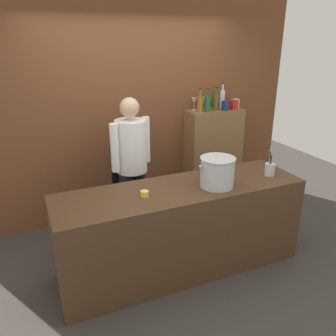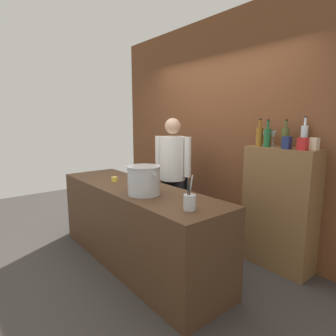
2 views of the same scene
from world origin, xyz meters
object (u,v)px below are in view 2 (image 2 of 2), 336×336
(chef, at_px, (173,170))
(wine_bottle_green, at_px, (267,137))
(wine_bottle_clear, at_px, (304,136))
(spice_tin_red, at_px, (303,144))
(wine_glass_tall, at_px, (265,135))
(spice_tin_cream, at_px, (314,144))
(utensil_crock, at_px, (190,202))
(butter_jar, at_px, (114,179))
(spice_tin_navy, at_px, (287,143))
(wine_bottle_olive, at_px, (285,137))
(wine_bottle_amber, at_px, (259,136))
(stockpot_large, at_px, (144,180))
(wine_glass_wide, at_px, (273,135))

(chef, xyz_separation_m, wine_bottle_green, (1.16, 0.37, 0.49))
(wine_bottle_clear, height_order, spice_tin_red, wine_bottle_clear)
(chef, relative_size, wine_bottle_clear, 5.09)
(wine_glass_tall, bearing_deg, spice_tin_cream, -7.52)
(utensil_crock, height_order, wine_glass_tall, wine_glass_tall)
(butter_jar, distance_m, spice_tin_navy, 1.97)
(wine_bottle_clear, bearing_deg, chef, -160.27)
(chef, height_order, spice_tin_red, chef)
(spice_tin_red, bearing_deg, spice_tin_cream, 47.07)
(wine_bottle_olive, height_order, spice_tin_navy, wine_bottle_olive)
(butter_jar, relative_size, wine_bottle_amber, 0.24)
(wine_bottle_green, height_order, wine_glass_tall, wine_bottle_green)
(utensil_crock, relative_size, spice_tin_cream, 2.44)
(stockpot_large, xyz_separation_m, wine_glass_tall, (0.46, 1.37, 0.42))
(chef, relative_size, wine_glass_wide, 9.40)
(wine_bottle_green, relative_size, spice_tin_cream, 2.45)
(wine_bottle_amber, distance_m, wine_bottle_olive, 0.28)
(spice_tin_navy, bearing_deg, wine_bottle_green, 170.48)
(utensil_crock, distance_m, spice_tin_red, 1.32)
(wine_glass_wide, bearing_deg, wine_bottle_clear, 11.95)
(utensil_crock, xyz_separation_m, butter_jar, (-1.36, 0.04, -0.04))
(chef, xyz_separation_m, wine_glass_tall, (1.04, 0.51, 0.50))
(chef, relative_size, spice_tin_red, 13.67)
(chef, distance_m, spice_tin_navy, 1.51)
(chef, xyz_separation_m, stockpot_large, (0.58, -0.86, 0.08))
(wine_bottle_green, xyz_separation_m, wine_bottle_clear, (0.32, 0.16, 0.02))
(wine_glass_wide, bearing_deg, wine_bottle_green, -97.95)
(wine_glass_tall, distance_m, spice_tin_red, 0.54)
(wine_bottle_green, bearing_deg, spice_tin_red, -1.58)
(wine_bottle_olive, relative_size, spice_tin_red, 2.44)
(wine_bottle_olive, distance_m, spice_tin_red, 0.25)
(spice_tin_red, bearing_deg, wine_bottle_olive, 161.62)
(spice_tin_cream, bearing_deg, wine_bottle_amber, -174.44)
(chef, relative_size, stockpot_large, 4.21)
(wine_bottle_clear, relative_size, wine_bottle_amber, 1.07)
(wine_bottle_clear, bearing_deg, spice_tin_navy, -110.09)
(butter_jar, relative_size, wine_glass_wide, 0.42)
(stockpot_large, bearing_deg, wine_bottle_clear, 57.16)
(utensil_crock, distance_m, wine_glass_wide, 1.40)
(stockpot_large, xyz_separation_m, wine_bottle_amber, (0.47, 1.24, 0.41))
(wine_bottle_green, distance_m, wine_bottle_olive, 0.18)
(chef, xyz_separation_m, wine_glass_wide, (1.17, 0.46, 0.50))
(wine_bottle_amber, xyz_separation_m, wine_glass_tall, (-0.02, 0.13, 0.01))
(chef, bearing_deg, wine_bottle_olive, 176.27)
(spice_tin_cream, bearing_deg, butter_jar, -144.85)
(wine_bottle_clear, relative_size, spice_tin_red, 2.68)
(butter_jar, xyz_separation_m, wine_bottle_olive, (1.46, 1.24, 0.53))
(spice_tin_red, bearing_deg, wine_glass_tall, 163.66)
(wine_bottle_clear, xyz_separation_m, wine_glass_tall, (-0.44, -0.02, -0.01))
(chef, bearing_deg, wine_glass_wide, 179.79)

